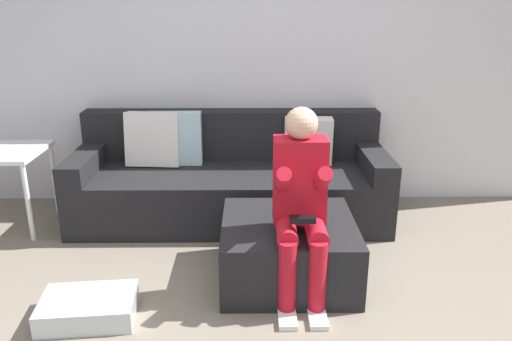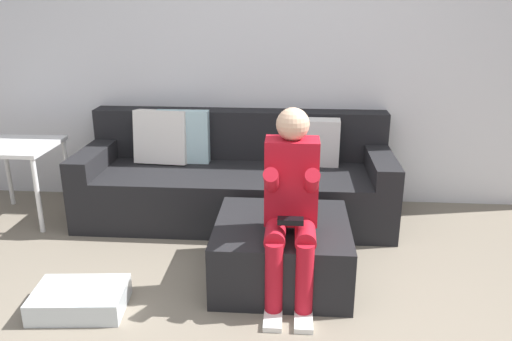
% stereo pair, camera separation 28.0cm
% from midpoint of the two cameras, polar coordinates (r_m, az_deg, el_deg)
% --- Properties ---
extents(wall_back, '(5.20, 0.10, 2.80)m').
position_cam_midpoint_polar(wall_back, '(4.20, -1.18, 15.17)').
color(wall_back, silver).
rests_on(wall_back, ground_plane).
extents(couch_sectional, '(2.40, 0.87, 0.83)m').
position_cam_midpoint_polar(couch_sectional, '(4.02, -5.01, -1.03)').
color(couch_sectional, black).
rests_on(couch_sectional, ground_plane).
extents(ottoman, '(0.81, 0.79, 0.38)m').
position_cam_midpoint_polar(ottoman, '(3.16, 1.09, -8.95)').
color(ottoman, black).
rests_on(ottoman, ground_plane).
extents(person_seated, '(0.30, 0.55, 1.10)m').
position_cam_midpoint_polar(person_seated, '(2.83, 2.23, -3.14)').
color(person_seated, red).
rests_on(person_seated, ground_plane).
extents(storage_bin, '(0.53, 0.39, 0.13)m').
position_cam_midpoint_polar(storage_bin, '(3.04, -20.95, -14.30)').
color(storage_bin, silver).
rests_on(storage_bin, ground_plane).
extents(side_table, '(0.57, 0.57, 0.61)m').
position_cam_midpoint_polar(side_table, '(4.25, -28.26, 0.90)').
color(side_table, white).
rests_on(side_table, ground_plane).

